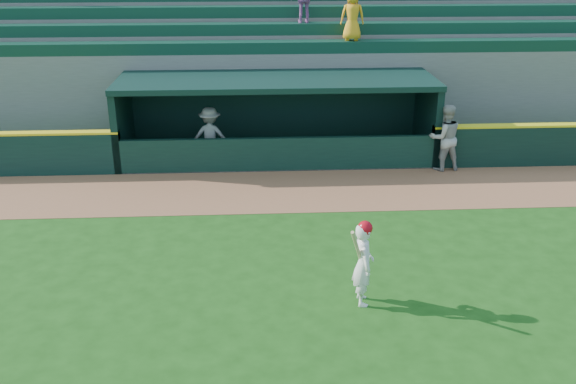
# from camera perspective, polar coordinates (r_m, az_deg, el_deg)

# --- Properties ---
(ground) EXTENTS (120.00, 120.00, 0.00)m
(ground) POSITION_cam_1_polar(r_m,az_deg,el_deg) (12.79, 0.40, -8.11)
(ground) COLOR #194812
(ground) RESTS_ON ground
(warning_track) EXTENTS (40.00, 3.00, 0.01)m
(warning_track) POSITION_cam_1_polar(r_m,az_deg,el_deg) (17.20, -0.61, 0.11)
(warning_track) COLOR brown
(warning_track) RESTS_ON ground
(dugout_player_front) EXTENTS (1.01, 0.83, 1.94)m
(dugout_player_front) POSITION_cam_1_polar(r_m,az_deg,el_deg) (19.02, 13.77, 4.72)
(dugout_player_front) COLOR #A7A7A1
(dugout_player_front) RESTS_ON ground
(dugout_player_inside) EXTENTS (1.16, 0.72, 1.73)m
(dugout_player_inside) POSITION_cam_1_polar(r_m,az_deg,el_deg) (19.14, -6.92, 4.97)
(dugout_player_inside) COLOR gray
(dugout_player_inside) RESTS_ON ground
(dugout) EXTENTS (9.40, 2.80, 2.46)m
(dugout) POSITION_cam_1_polar(r_m,az_deg,el_deg) (19.72, -1.04, 7.14)
(dugout) COLOR slate
(dugout) RESTS_ON ground
(stands) EXTENTS (34.50, 6.25, 7.60)m
(stands) POSITION_cam_1_polar(r_m,az_deg,el_deg) (23.97, -1.37, 12.36)
(stands) COLOR slate
(stands) RESTS_ON ground
(batter_at_plate) EXTENTS (0.53, 0.74, 1.68)m
(batter_at_plate) POSITION_cam_1_polar(r_m,az_deg,el_deg) (11.86, 6.72, -6.21)
(batter_at_plate) COLOR white
(batter_at_plate) RESTS_ON ground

